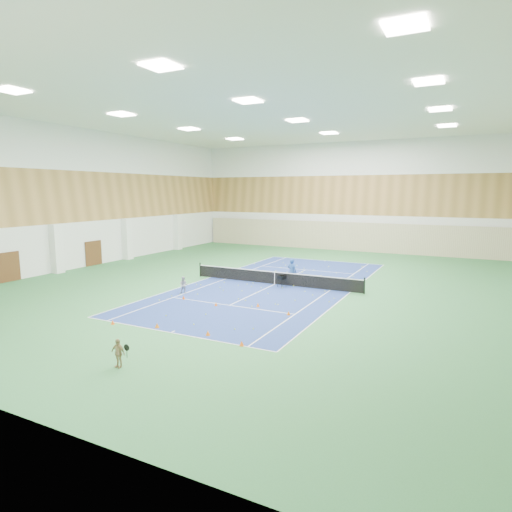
% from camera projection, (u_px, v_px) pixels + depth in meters
% --- Properties ---
extents(ground, '(40.00, 40.00, 0.00)m').
position_uv_depth(ground, '(275.00, 284.00, 30.68)').
color(ground, '#2E6D3B').
rests_on(ground, ground).
extents(room_shell, '(36.00, 40.00, 12.00)m').
position_uv_depth(room_shell, '(275.00, 200.00, 29.78)').
color(room_shell, white).
rests_on(room_shell, ground).
extents(wood_cladding, '(36.00, 40.00, 8.00)m').
position_uv_depth(wood_cladding, '(275.00, 171.00, 29.48)').
color(wood_cladding, '#A77A3E').
rests_on(wood_cladding, room_shell).
extents(ceiling_light_grid, '(21.40, 25.40, 0.06)m').
position_uv_depth(ceiling_light_grid, '(276.00, 112.00, 28.89)').
color(ceiling_light_grid, white).
rests_on(ceiling_light_grid, room_shell).
extents(court_surface, '(10.97, 23.77, 0.01)m').
position_uv_depth(court_surface, '(275.00, 284.00, 30.68)').
color(court_surface, navy).
rests_on(court_surface, ground).
extents(tennis_balls_scatter, '(10.57, 22.77, 0.07)m').
position_uv_depth(tennis_balls_scatter, '(275.00, 284.00, 30.67)').
color(tennis_balls_scatter, '#D0F229').
rests_on(tennis_balls_scatter, ground).
extents(tennis_net, '(12.80, 0.10, 1.10)m').
position_uv_depth(tennis_net, '(275.00, 277.00, 30.60)').
color(tennis_net, black).
rests_on(tennis_net, ground).
extents(back_curtain, '(35.40, 0.16, 3.20)m').
position_uv_depth(back_curtain, '(347.00, 237.00, 47.86)').
color(back_curtain, '#C6B793').
rests_on(back_curtain, ground).
extents(door_left_a, '(0.08, 1.80, 2.20)m').
position_uv_depth(door_left_a, '(8.00, 267.00, 31.46)').
color(door_left_a, '#593319').
rests_on(door_left_a, ground).
extents(door_left_b, '(0.08, 1.80, 2.20)m').
position_uv_depth(door_left_b, '(94.00, 253.00, 38.51)').
color(door_left_b, '#593319').
rests_on(door_left_b, ground).
extents(coach, '(0.72, 0.51, 1.88)m').
position_uv_depth(coach, '(292.00, 271.00, 30.58)').
color(coach, '#1F448F').
rests_on(coach, ground).
extents(child_court, '(0.66, 0.60, 1.12)m').
position_uv_depth(child_court, '(184.00, 285.00, 27.90)').
color(child_court, '#97979F').
rests_on(child_court, ground).
extents(child_apron, '(0.66, 0.28, 1.12)m').
position_uv_depth(child_apron, '(118.00, 353.00, 16.20)').
color(child_apron, tan).
rests_on(child_apron, ground).
extents(ball_cart, '(0.65, 0.65, 0.86)m').
position_uv_depth(ball_cart, '(282.00, 281.00, 29.72)').
color(ball_cart, black).
rests_on(ball_cart, ground).
extents(cone_svc_a, '(0.21, 0.21, 0.23)m').
position_uv_depth(cone_svc_a, '(184.00, 297.00, 26.46)').
color(cone_svc_a, '#E54D0C').
rests_on(cone_svc_a, ground).
extents(cone_svc_b, '(0.20, 0.20, 0.22)m').
position_uv_depth(cone_svc_b, '(216.00, 304.00, 24.93)').
color(cone_svc_b, '#EA540C').
rests_on(cone_svc_b, ground).
extents(cone_svc_c, '(0.21, 0.21, 0.23)m').
position_uv_depth(cone_svc_c, '(258.00, 305.00, 24.74)').
color(cone_svc_c, orange).
rests_on(cone_svc_c, ground).
extents(cone_svc_d, '(0.21, 0.21, 0.23)m').
position_uv_depth(cone_svc_d, '(289.00, 313.00, 23.08)').
color(cone_svc_d, orange).
rests_on(cone_svc_d, ground).
extents(cone_base_a, '(0.20, 0.20, 0.22)m').
position_uv_depth(cone_base_a, '(113.00, 322.00, 21.48)').
color(cone_base_a, '#FF560D').
rests_on(cone_base_a, ground).
extents(cone_base_b, '(0.23, 0.23, 0.25)m').
position_uv_depth(cone_base_b, '(157.00, 325.00, 20.92)').
color(cone_base_b, orange).
rests_on(cone_base_b, ground).
extents(cone_base_c, '(0.22, 0.22, 0.25)m').
position_uv_depth(cone_base_c, '(208.00, 333.00, 19.81)').
color(cone_base_c, orange).
rests_on(cone_base_c, ground).
extents(cone_base_d, '(0.21, 0.21, 0.23)m').
position_uv_depth(cone_base_d, '(242.00, 343.00, 18.49)').
color(cone_base_d, '#FF600D').
rests_on(cone_base_d, ground).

